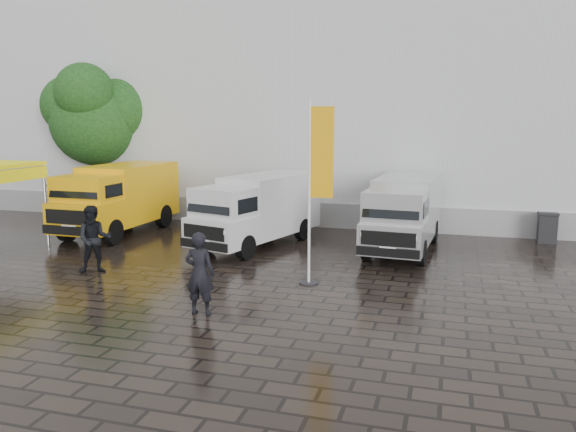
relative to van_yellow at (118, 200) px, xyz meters
name	(u,v)px	position (x,y,z in m)	size (l,w,h in m)	color
ground	(266,281)	(7.46, -4.53, -1.29)	(120.00, 120.00, 0.00)	black
exhibition_hall	(401,86)	(9.46, 11.47, 4.71)	(44.00, 16.00, 12.00)	silver
hall_plinth	(378,218)	(9.46, 3.42, -0.79)	(44.00, 0.15, 1.00)	gray
van_yellow	(118,200)	(0.00, 0.00, 0.00)	(2.16, 5.61, 2.59)	#EDA90C
van_white	(257,211)	(5.80, -0.52, -0.09)	(1.85, 5.56, 2.41)	silver
van_silver	(404,215)	(10.71, 0.17, -0.09)	(1.86, 5.58, 2.42)	silver
flagpole	(316,183)	(8.81, -4.46, 1.40)	(0.88, 0.50, 4.85)	black
tree	(94,116)	(-3.31, 3.55, 3.17)	(3.87, 3.98, 6.95)	black
wheelie_bin	(547,228)	(15.52, 2.81, -0.75)	(0.65, 0.65, 1.08)	black
person_front	(200,273)	(6.88, -7.47, -0.35)	(0.69, 0.45, 1.89)	black
person_tent	(94,239)	(2.49, -5.08, -0.33)	(0.94, 0.73, 1.94)	black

